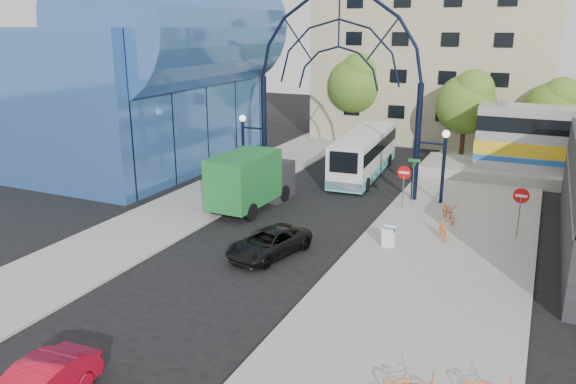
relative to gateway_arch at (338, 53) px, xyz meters
The scene contains 18 objects.
ground 16.41m from the gateway_arch, 90.00° to the right, with size 120.00×120.00×0.00m, color black.
sidewalk_east 15.37m from the gateway_arch, 51.34° to the right, with size 8.00×56.00×0.12m, color gray.
plaza_west 13.36m from the gateway_arch, 129.09° to the right, with size 5.00×50.00×0.12m, color gray.
gateway_arch is the anchor object (origin of this frame).
stop_sign 8.37m from the gateway_arch, 22.63° to the right, with size 0.80×0.07×2.50m.
do_not_enter_sign 13.43m from the gateway_arch, 19.99° to the right, with size 0.76×0.07×2.48m.
street_name_sign 8.38m from the gateway_arch, 15.07° to the right, with size 0.70×0.70×2.80m.
sandwich_board 12.52m from the gateway_arch, 55.09° to the right, with size 0.55×0.61×0.99m.
transit_hall 15.45m from the gateway_arch, behind, with size 16.50×18.00×14.50m.
apartment_block 21.12m from the gateway_arch, 84.55° to the left, with size 20.00×12.10×14.00m.
tree_north_a 13.98m from the gateway_arch, 62.83° to the left, with size 4.48×4.48×7.00m.
tree_north_b 16.72m from the gateway_arch, 103.68° to the left, with size 5.12×5.12×8.00m.
tree_north_c 18.95m from the gateway_arch, 48.96° to the left, with size 4.16×4.16×6.50m.
city_bus 8.41m from the gateway_arch, 84.67° to the left, with size 3.12×10.89×2.95m.
green_truck 9.14m from the gateway_arch, 122.79° to the right, with size 2.71×6.61×3.30m.
black_suv 13.60m from the gateway_arch, 85.67° to the right, with size 2.02×4.38×1.22m, color black.
bike_near_a 11.35m from the gateway_arch, 21.57° to the right, with size 0.66×1.88×0.99m, color #E35A2D.
bike_near_b 12.51m from the gateway_arch, 36.78° to the right, with size 0.45×1.58×0.95m, color orange.
Camera 1 is at (11.61, -18.26, 10.19)m, focal length 35.00 mm.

